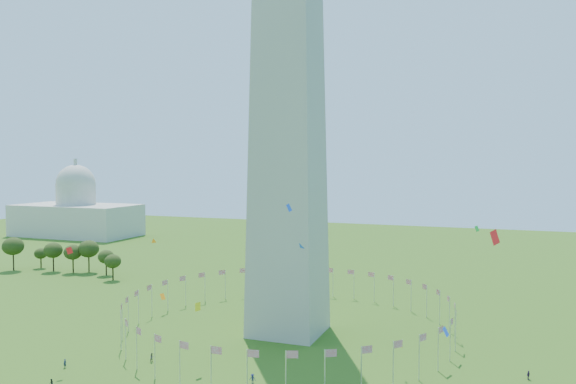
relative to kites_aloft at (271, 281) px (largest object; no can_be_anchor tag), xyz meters
name	(u,v)px	position (x,y,z in m)	size (l,w,h in m)	color
flag_ring	(288,314)	(-5.65, 25.11, -13.81)	(80.24, 80.24, 9.00)	silver
capitol_building	(76,196)	(-185.65, 155.11, 4.69)	(70.00, 35.00, 46.00)	beige
kites_aloft	(271,281)	(0.00, 0.00, 0.00)	(88.16, 63.20, 30.87)	blue
tree_line_west	(63,258)	(-113.71, 65.81, -12.75)	(55.41, 15.61, 12.75)	#364B19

